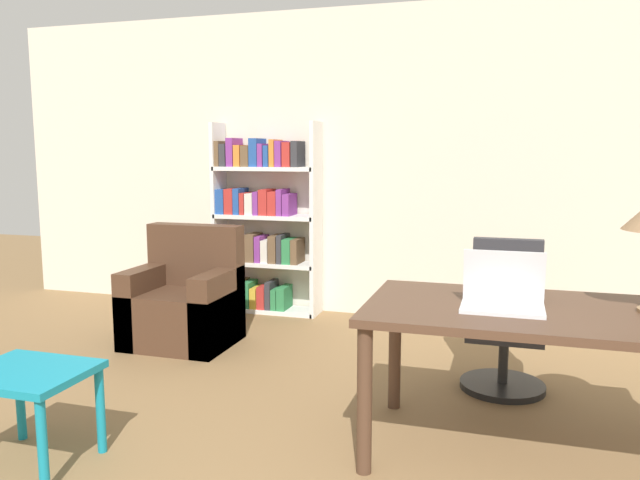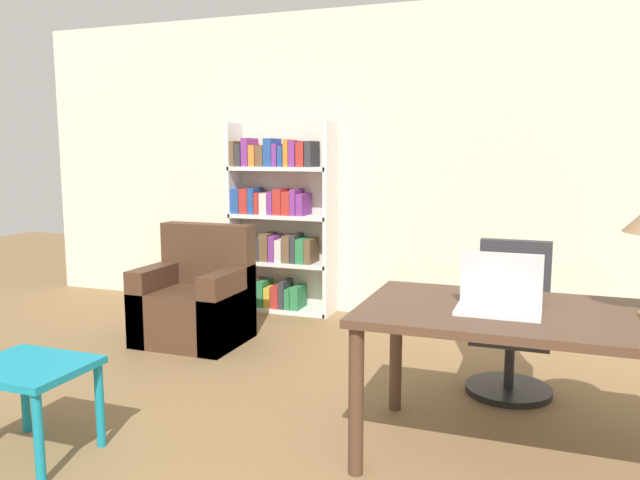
# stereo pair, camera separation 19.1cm
# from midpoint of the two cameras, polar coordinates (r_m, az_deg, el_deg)

# --- Properties ---
(wall_back) EXTENTS (8.00, 0.06, 2.70)m
(wall_back) POSITION_cam_midpoint_polar(r_m,az_deg,el_deg) (5.45, 8.22, 6.83)
(wall_back) COLOR beige
(wall_back) RESTS_ON ground_plane
(desk) EXTENTS (1.59, 0.89, 0.73)m
(desk) POSITION_cam_midpoint_polar(r_m,az_deg,el_deg) (3.09, 17.47, -7.63)
(desk) COLOR #4C3323
(desk) RESTS_ON ground_plane
(laptop) EXTENTS (0.37, 0.26, 0.27)m
(laptop) POSITION_cam_midpoint_polar(r_m,az_deg,el_deg) (3.02, 14.63, -5.01)
(laptop) COLOR silver
(laptop) RESTS_ON desk
(office_chair) EXTENTS (0.52, 0.52, 0.92)m
(office_chair) POSITION_cam_midpoint_polar(r_m,az_deg,el_deg) (4.05, 15.25, -7.38)
(office_chair) COLOR black
(office_chair) RESTS_ON ground_plane
(side_table_blue) EXTENTS (0.55, 0.47, 0.46)m
(side_table_blue) POSITION_cam_midpoint_polar(r_m,az_deg,el_deg) (3.30, -26.70, -11.84)
(side_table_blue) COLOR teal
(side_table_blue) RESTS_ON ground_plane
(armchair) EXTENTS (0.77, 0.64, 0.90)m
(armchair) POSITION_cam_midpoint_polar(r_m,az_deg,el_deg) (4.92, -13.42, -5.76)
(armchair) COLOR #472D1E
(armchair) RESTS_ON ground_plane
(bookshelf) EXTENTS (0.98, 0.28, 1.72)m
(bookshelf) POSITION_cam_midpoint_polar(r_m,az_deg,el_deg) (5.70, -6.39, 1.30)
(bookshelf) COLOR white
(bookshelf) RESTS_ON ground_plane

